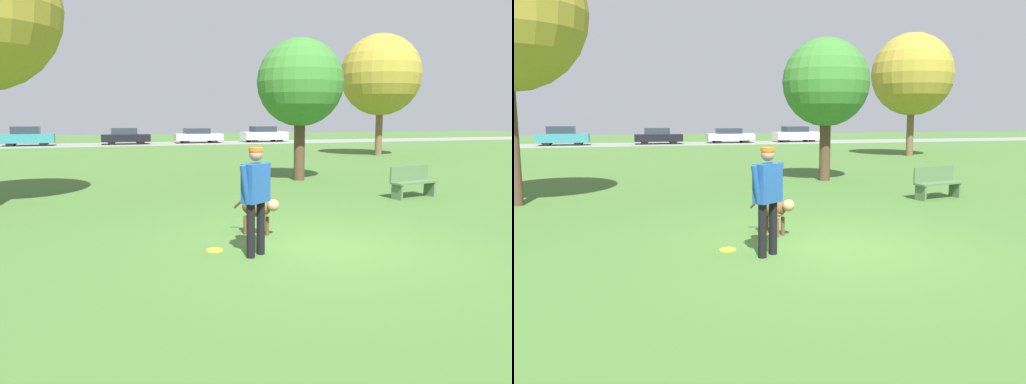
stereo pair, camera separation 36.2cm
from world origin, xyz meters
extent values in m
plane|color=#426B2D|center=(0.00, 0.00, 0.00)|extent=(120.00, 120.00, 0.00)
cube|color=gray|center=(0.00, 34.64, 0.01)|extent=(120.00, 6.00, 0.01)
cylinder|color=black|center=(-1.05, -0.10, 0.42)|extent=(0.18, 0.18, 0.84)
cylinder|color=black|center=(-1.26, -0.24, 0.42)|extent=(0.18, 0.18, 0.84)
cube|color=#1E4C93|center=(-1.15, -0.17, 1.14)|extent=(0.51, 0.45, 0.60)
cylinder|color=#1E4C93|center=(-0.94, -0.02, 1.14)|extent=(0.23, 0.19, 0.60)
cylinder|color=#1E4C93|center=(-1.37, -0.32, 1.14)|extent=(0.23, 0.19, 0.60)
sphere|color=#A87A5B|center=(-1.15, -0.17, 1.58)|extent=(0.29, 0.29, 0.21)
cylinder|color=#D15B19|center=(-1.15, -0.17, 1.66)|extent=(0.31, 0.31, 0.06)
ellipsoid|color=brown|center=(-0.69, 1.16, 0.50)|extent=(0.60, 0.67, 0.32)
ellipsoid|color=tan|center=(-0.59, 1.03, 0.45)|extent=(0.28, 0.27, 0.17)
sphere|color=tan|center=(-0.47, 0.86, 0.59)|extent=(0.30, 0.30, 0.21)
cylinder|color=brown|center=(-0.51, 1.06, 0.17)|extent=(0.10, 0.10, 0.34)
cylinder|color=brown|center=(-0.65, 0.96, 0.17)|extent=(0.10, 0.10, 0.34)
cylinder|color=brown|center=(-0.73, 1.36, 0.17)|extent=(0.10, 0.10, 0.34)
cylinder|color=brown|center=(-0.87, 1.26, 0.17)|extent=(0.10, 0.10, 0.34)
cylinder|color=brown|center=(-0.92, 1.48, 0.55)|extent=(0.18, 0.22, 0.21)
cylinder|color=yellow|center=(-1.69, 0.34, 0.01)|extent=(0.27, 0.27, 0.02)
torus|color=yellow|center=(-1.69, 0.34, 0.01)|extent=(0.27, 0.27, 0.02)
cylinder|color=#4C3826|center=(3.38, 8.38, 1.10)|extent=(0.37, 0.37, 2.21)
sphere|color=#38752D|center=(3.38, 8.38, 3.31)|extent=(2.93, 2.93, 2.93)
cylinder|color=brown|center=(12.40, 17.50, 1.42)|extent=(0.39, 0.39, 2.83)
sphere|color=olive|center=(12.40, 17.50, 4.52)|extent=(4.52, 4.52, 4.52)
cube|color=teal|center=(-7.61, 34.74, 0.58)|extent=(3.88, 1.76, 0.69)
cube|color=#232D38|center=(-7.72, 34.74, 1.21)|extent=(2.03, 1.50, 0.56)
cylinder|color=black|center=(-6.44, 35.45, 0.34)|extent=(0.68, 0.21, 0.68)
cylinder|color=black|center=(-6.47, 33.99, 0.34)|extent=(0.68, 0.21, 0.68)
cylinder|color=black|center=(-8.75, 35.49, 0.34)|extent=(0.68, 0.21, 0.68)
cylinder|color=black|center=(-8.78, 34.03, 0.34)|extent=(0.68, 0.21, 0.68)
cube|color=black|center=(-0.31, 34.73, 0.52)|extent=(3.85, 1.82, 0.58)
cube|color=#232D38|center=(-0.43, 34.73, 1.07)|extent=(2.01, 1.56, 0.51)
cylinder|color=black|center=(0.85, 35.50, 0.32)|extent=(0.65, 0.21, 0.64)
cylinder|color=black|center=(0.83, 33.95, 0.32)|extent=(0.65, 0.21, 0.64)
cylinder|color=black|center=(-1.46, 35.52, 0.32)|extent=(0.65, 0.21, 0.64)
cylinder|color=black|center=(-1.47, 33.97, 0.32)|extent=(0.65, 0.21, 0.64)
cube|color=#B7B7BC|center=(5.76, 34.96, 0.52)|extent=(4.05, 1.92, 0.57)
cube|color=#232D38|center=(5.64, 34.96, 1.03)|extent=(2.12, 1.62, 0.45)
cylinder|color=black|center=(6.98, 35.73, 0.33)|extent=(0.67, 0.21, 0.66)
cylinder|color=black|center=(6.95, 34.14, 0.33)|extent=(0.67, 0.21, 0.66)
cylinder|color=black|center=(4.57, 35.78, 0.33)|extent=(0.67, 0.21, 0.66)
cylinder|color=black|center=(4.54, 34.19, 0.33)|extent=(0.67, 0.21, 0.66)
cube|color=white|center=(11.81, 34.99, 0.56)|extent=(4.03, 1.93, 0.67)
cube|color=#232D38|center=(11.69, 34.99, 1.14)|extent=(2.11, 1.62, 0.49)
cylinder|color=black|center=(12.98, 35.82, 0.32)|extent=(0.65, 0.22, 0.64)
cylinder|color=black|center=(13.02, 34.24, 0.32)|extent=(0.65, 0.22, 0.64)
cylinder|color=black|center=(10.59, 35.75, 0.32)|extent=(0.65, 0.22, 0.64)
cylinder|color=black|center=(10.64, 34.17, 0.32)|extent=(0.65, 0.22, 0.64)
cube|color=#4C6B42|center=(4.73, 3.85, 0.41)|extent=(1.45, 0.67, 0.05)
cube|color=#4C6B42|center=(4.70, 4.03, 0.64)|extent=(1.38, 0.33, 0.40)
cube|color=#4C6B42|center=(5.34, 3.98, 0.20)|extent=(0.13, 0.36, 0.39)
cube|color=#4C6B42|center=(4.13, 3.73, 0.20)|extent=(0.13, 0.36, 0.39)
camera|label=1|loc=(-3.62, -7.28, 2.12)|focal=35.00mm
camera|label=2|loc=(-3.27, -7.40, 2.12)|focal=35.00mm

